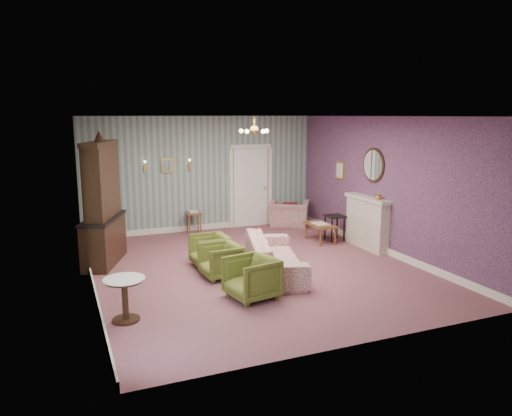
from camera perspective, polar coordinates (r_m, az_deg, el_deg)
name	(u,v)px	position (r m, az deg, el deg)	size (l,w,h in m)	color
floor	(254,268)	(9.56, -0.20, -6.99)	(7.00, 7.00, 0.00)	#804A54
ceiling	(254,116)	(9.11, -0.21, 10.66)	(7.00, 7.00, 0.00)	white
wall_back	(202,174)	(12.50, -6.27, 3.98)	(6.00, 6.00, 0.00)	slate
wall_front	(361,236)	(6.19, 12.12, -3.22)	(6.00, 6.00, 0.00)	slate
wall_left	(87,205)	(8.57, -19.12, 0.31)	(7.00, 7.00, 0.00)	slate
wall_right	(385,186)	(10.71, 14.85, 2.54)	(7.00, 7.00, 0.00)	slate
wall_right_floral	(385,186)	(10.70, 14.79, 2.53)	(7.00, 7.00, 0.00)	#A35177
door	(251,186)	(12.93, -0.64, 2.62)	(1.12, 0.12, 2.16)	white
olive_chair_a	(252,276)	(7.93, -0.53, -7.93)	(0.73, 0.69, 0.75)	#545D20
olive_chair_b	(220,259)	(8.96, -4.17, -5.96)	(0.67, 0.63, 0.69)	#545D20
olive_chair_c	(210,249)	(9.61, -5.44, -4.79)	(0.67, 0.63, 0.69)	#545D20
sofa_chintz	(275,249)	(9.16, 2.18, -4.86)	(2.30, 0.67, 0.90)	#903A4D
wingback_chair	(289,210)	(13.00, 3.89, -0.20)	(1.02, 0.66, 0.89)	#903A4D
dresser	(102,200)	(10.03, -17.57, 0.92)	(0.54, 1.55, 2.58)	black
fireplace	(367,222)	(11.10, 12.82, -1.66)	(0.30, 1.40, 1.16)	beige
mantel_vase	(379,196)	(10.64, 14.11, 1.35)	(0.15, 0.15, 0.15)	gold
oval_mirror	(373,165)	(10.96, 13.53, 4.89)	(0.04, 0.76, 0.84)	white
framed_print	(340,170)	(12.10, 9.78, 4.38)	(0.04, 0.34, 0.42)	gold
coffee_table	(320,233)	(11.52, 7.50, -2.87)	(0.47, 0.85, 0.44)	brown
side_table_black	(335,228)	(11.64, 9.15, -2.32)	(0.41, 0.41, 0.61)	black
pedestal_table	(125,300)	(7.36, -15.03, -10.28)	(0.59, 0.59, 0.65)	black
nesting_table	(194,222)	(12.27, -7.28, -1.64)	(0.36, 0.45, 0.59)	brown
gilt_mirror_back	(167,166)	(12.22, -10.31, 4.89)	(0.28, 0.06, 0.36)	gold
sconce_left	(145,167)	(12.10, -12.85, 4.74)	(0.16, 0.12, 0.30)	gold
sconce_right	(189,165)	(12.33, -7.79, 5.02)	(0.16, 0.12, 0.30)	gold
chandelier	(254,131)	(9.11, -0.21, 8.96)	(0.56, 0.56, 0.36)	gold
burgundy_cushion	(290,210)	(12.84, 3.98, -0.18)	(0.38, 0.10, 0.38)	maroon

